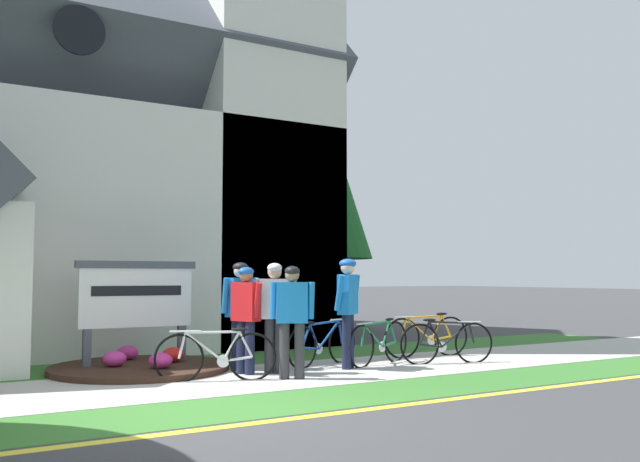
{
  "coord_description": "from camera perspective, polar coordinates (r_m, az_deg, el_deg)",
  "views": [
    {
      "loc": [
        -2.7,
        -7.31,
        1.5
      ],
      "look_at": [
        3.83,
        3.85,
        2.38
      ],
      "focal_mm": 37.45,
      "sensor_mm": 36.0,
      "label": 1
    }
  ],
  "objects": [
    {
      "name": "cyclist_in_yellow_jersey",
      "position": [
        10.93,
        2.39,
        -6.18
      ],
      "size": [
        0.6,
        0.53,
        1.79
      ],
      "color": "#191E38",
      "rests_on": "ground"
    },
    {
      "name": "roadside_conifer",
      "position": [
        19.01,
        -1.54,
        7.17
      ],
      "size": [
        3.95,
        3.95,
        8.32
      ],
      "color": "#4C3823",
      "rests_on": "ground"
    },
    {
      "name": "cyclist_in_orange_jersey",
      "position": [
        10.86,
        -6.83,
        -6.41
      ],
      "size": [
        0.66,
        0.36,
        1.72
      ],
      "color": "#191E38",
      "rests_on": "ground"
    },
    {
      "name": "sidewalk_slab",
      "position": [
        9.51,
        -17.25,
        -12.77
      ],
      "size": [
        32.0,
        2.54,
        0.01
      ],
      "primitive_type": "cube",
      "color": "#B7B5AD",
      "rests_on": "ground"
    },
    {
      "name": "flower_bed",
      "position": [
        11.14,
        -15.09,
        -11.12
      ],
      "size": [
        2.8,
        2.8,
        0.34
      ],
      "color": "#382319",
      "rests_on": "ground"
    },
    {
      "name": "church_sign",
      "position": [
        11.3,
        -15.4,
        -5.54
      ],
      "size": [
        1.94,
        0.15,
        1.75
      ],
      "color": "#474C56",
      "rests_on": "ground"
    },
    {
      "name": "cyclist_in_red_jersey",
      "position": [
        10.42,
        -3.91,
        -6.61
      ],
      "size": [
        0.57,
        0.45,
        1.71
      ],
      "color": "#2D2D33",
      "rests_on": "ground"
    },
    {
      "name": "curb_paint_stripe",
      "position": [
        6.83,
        -11.63,
        -16.47
      ],
      "size": [
        28.0,
        0.16,
        0.01
      ],
      "primitive_type": "cube",
      "color": "yellow",
      "rests_on": "ground"
    },
    {
      "name": "bicycle_black",
      "position": [
        12.78,
        9.13,
        -8.84
      ],
      "size": [
        1.8,
        0.27,
        0.83
      ],
      "color": "black",
      "rests_on": "ground"
    },
    {
      "name": "church_building",
      "position": [
        17.45,
        -21.75,
        6.84
      ],
      "size": [
        11.86,
        12.04,
        12.79
      ],
      "color": "silver",
      "rests_on": "ground"
    },
    {
      "name": "ground",
      "position": [
        11.72,
        -17.11,
        -11.07
      ],
      "size": [
        140.0,
        140.0,
        0.0
      ],
      "primitive_type": "plane",
      "color": "#3D3D3F"
    },
    {
      "name": "bicycle_white",
      "position": [
        11.39,
        0.21,
        -9.59
      ],
      "size": [
        1.66,
        0.6,
        0.78
      ],
      "color": "black",
      "rests_on": "ground"
    },
    {
      "name": "grass_verge",
      "position": [
        7.63,
        -13.76,
        -15.09
      ],
      "size": [
        32.0,
        1.41,
        0.01
      ],
      "primitive_type": "cube",
      "color": "#38722D",
      "rests_on": "ground"
    },
    {
      "name": "bicycle_silver",
      "position": [
        9.83,
        -8.83,
        -10.48
      ],
      "size": [
        1.66,
        0.6,
        0.77
      ],
      "color": "black",
      "rests_on": "ground"
    },
    {
      "name": "cyclist_in_blue_jersey",
      "position": [
        10.38,
        -6.36,
        -6.86
      ],
      "size": [
        0.36,
        0.73,
        1.64
      ],
      "color": "#191E38",
      "rests_on": "ground"
    },
    {
      "name": "church_lawn",
      "position": [
        11.62,
        -19.74,
        -11.06
      ],
      "size": [
        24.0,
        1.82,
        0.01
      ],
      "primitive_type": "cube",
      "color": "#38722D",
      "rests_on": "ground"
    },
    {
      "name": "bicycle_blue",
      "position": [
        11.58,
        5.1,
        -9.46
      ],
      "size": [
        1.66,
        0.67,
        0.79
      ],
      "color": "black",
      "rests_on": "ground"
    },
    {
      "name": "bicycle_green",
      "position": [
        11.83,
        10.76,
        -9.31
      ],
      "size": [
        1.66,
        0.52,
        0.8
      ],
      "color": "black",
      "rests_on": "ground"
    },
    {
      "name": "cyclist_in_green_jersey",
      "position": [
        9.84,
        -2.4,
        -7.01
      ],
      "size": [
        0.55,
        0.45,
        1.65
      ],
      "color": "#2D2D33",
      "rests_on": "ground"
    }
  ]
}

